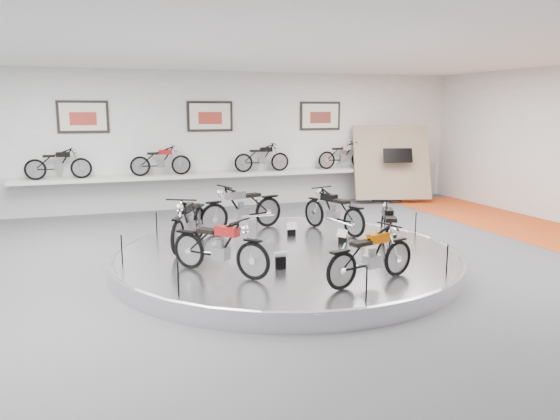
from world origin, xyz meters
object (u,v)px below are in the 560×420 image
object	(u,v)px
bike_b	(242,208)
bike_e	(371,255)
bike_d	(220,246)
display_platform	(287,258)
bike_c	(189,221)
bike_f	(388,229)
bike_a	(333,210)
shelf	(213,175)

from	to	relation	value
bike_b	bike_e	size ratio (longest dim) A/B	1.18
bike_d	display_platform	bearing A→B (deg)	83.60
bike_c	bike_d	bearing A→B (deg)	31.61
display_platform	bike_f	size ratio (longest dim) A/B	4.00
bike_d	bike_e	xyz separation A→B (m)	(2.06, -1.17, -0.03)
display_platform	bike_e	size ratio (longest dim) A/B	4.32
bike_c	bike_a	bearing A→B (deg)	121.55
bike_e	display_platform	bearing A→B (deg)	87.70
bike_a	bike_f	world-z (taller)	bike_a
bike_a	bike_e	distance (m)	3.50
bike_a	shelf	bearing A→B (deg)	-1.47
bike_c	bike_b	bearing A→B (deg)	154.44
bike_b	shelf	bearing A→B (deg)	-111.77
bike_e	bike_f	world-z (taller)	bike_f
bike_c	display_platform	bearing A→B (deg)	88.32
shelf	bike_f	bearing A→B (deg)	-77.06
bike_b	bike_e	xyz separation A→B (m)	(0.90, -4.14, -0.08)
shelf	bike_a	xyz separation A→B (m)	(1.48, -5.24, -0.23)
bike_b	bike_e	distance (m)	4.24
bike_d	bike_e	size ratio (longest dim) A/B	1.06
shelf	bike_a	world-z (taller)	bike_a
bike_a	bike_b	distance (m)	1.97
display_platform	bike_a	size ratio (longest dim) A/B	3.98
bike_d	bike_f	size ratio (longest dim) A/B	0.98
bike_c	bike_d	world-z (taller)	bike_c
display_platform	bike_c	xyz separation A→B (m)	(-1.66, 0.91, 0.65)
shelf	bike_a	distance (m)	5.45
bike_a	bike_e	xyz separation A→B (m)	(-0.92, -3.38, -0.04)
shelf	bike_e	xyz separation A→B (m)	(0.56, -8.62, -0.26)
bike_d	bike_a	bearing A→B (deg)	85.20
bike_a	display_platform	bearing A→B (deg)	110.85
bike_c	bike_f	size ratio (longest dim) A/B	1.06
bike_b	bike_c	size ratio (longest dim) A/B	1.03
display_platform	shelf	bearing A→B (deg)	90.00
bike_b	bike_f	world-z (taller)	bike_b
bike_c	bike_d	distance (m)	1.97
bike_c	bike_f	world-z (taller)	bike_c
display_platform	bike_d	size ratio (longest dim) A/B	4.08
shelf	bike_b	distance (m)	4.50
display_platform	bike_e	world-z (taller)	bike_e
bike_b	bike_c	world-z (taller)	bike_b
shelf	bike_c	xyz separation A→B (m)	(-1.66, -5.49, -0.20)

